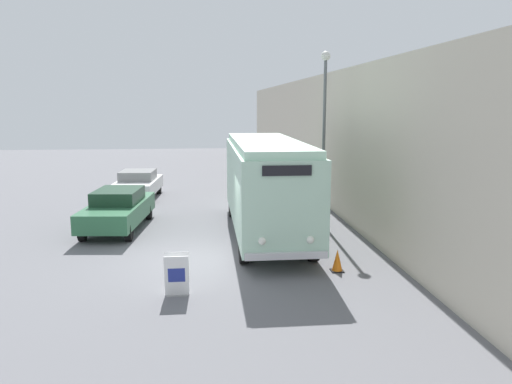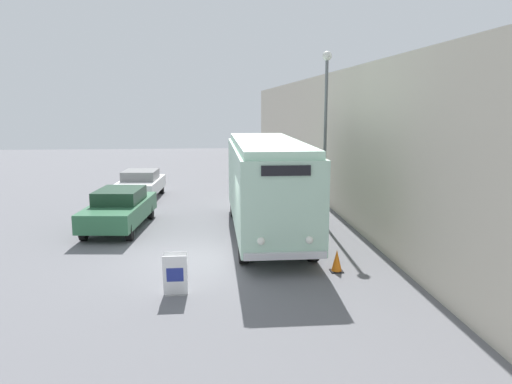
% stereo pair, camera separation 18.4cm
% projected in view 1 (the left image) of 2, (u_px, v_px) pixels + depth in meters
% --- Properties ---
extents(ground_plane, '(80.00, 80.00, 0.00)m').
position_uv_depth(ground_plane, '(204.00, 260.00, 15.46)').
color(ground_plane, slate).
extents(building_wall_right, '(0.30, 60.00, 6.20)m').
position_uv_depth(building_wall_right, '(320.00, 137.00, 25.31)').
color(building_wall_right, beige).
rests_on(building_wall_right, ground_plane).
extents(vintage_bus, '(2.44, 9.36, 3.49)m').
position_uv_depth(vintage_bus, '(266.00, 182.00, 18.07)').
color(vintage_bus, black).
rests_on(vintage_bus, ground_plane).
extents(sign_board, '(0.60, 0.40, 1.07)m').
position_uv_depth(sign_board, '(177.00, 275.00, 12.51)').
color(sign_board, gray).
rests_on(sign_board, ground_plane).
extents(streetlamp, '(0.36, 0.36, 6.76)m').
position_uv_depth(streetlamp, '(324.00, 115.00, 19.38)').
color(streetlamp, '#595E60').
rests_on(streetlamp, ground_plane).
extents(parked_car_near, '(2.35, 4.94, 1.54)m').
position_uv_depth(parked_car_near, '(118.00, 209.00, 19.15)').
color(parked_car_near, black).
rests_on(parked_car_near, ground_plane).
extents(parked_car_mid, '(2.23, 4.22, 1.42)m').
position_uv_depth(parked_car_mid, '(138.00, 184.00, 25.51)').
color(parked_car_mid, black).
rests_on(parked_car_mid, ground_plane).
extents(traffic_cone, '(0.36, 0.36, 0.65)m').
position_uv_depth(traffic_cone, '(337.00, 261.00, 14.35)').
color(traffic_cone, black).
rests_on(traffic_cone, ground_plane).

